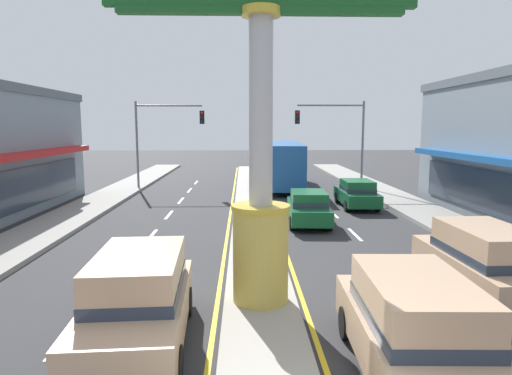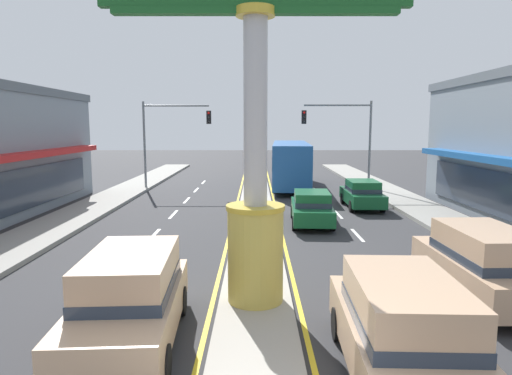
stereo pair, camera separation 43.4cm
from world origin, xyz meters
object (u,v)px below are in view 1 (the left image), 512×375
(traffic_light_left_side, at_px, (162,129))
(suv_far_right_lane, at_px, (413,326))
(district_sign, at_px, (261,148))
(sedan_mid_left_lane, at_px, (308,207))
(bus_near_left_lane, at_px, (284,162))
(suv_kerb_right, at_px, (484,261))
(suv_far_left_oncoming, at_px, (138,299))
(traffic_light_right_side, at_px, (338,130))
(sedan_near_right_lane, at_px, (357,193))

(traffic_light_left_side, bearing_deg, suv_far_right_lane, -70.33)
(district_sign, relative_size, sedan_mid_left_lane, 1.89)
(bus_near_left_lane, height_order, sedan_mid_left_lane, bus_near_left_lane)
(district_sign, height_order, suv_kerb_right, district_sign)
(traffic_light_left_side, relative_size, bus_near_left_lane, 0.55)
(suv_far_left_oncoming, bearing_deg, suv_far_right_lane, -15.09)
(district_sign, height_order, suv_far_left_oncoming, district_sign)
(suv_far_right_lane, bearing_deg, traffic_light_right_side, 81.36)
(traffic_light_left_side, distance_m, suv_far_left_oncoming, 23.50)
(bus_near_left_lane, relative_size, suv_kerb_right, 2.44)
(sedan_near_right_lane, bearing_deg, suv_kerb_right, -89.99)
(suv_far_right_lane, relative_size, bus_near_left_lane, 0.41)
(suv_far_left_oncoming, distance_m, suv_kerb_right, 8.77)
(traffic_light_right_side, height_order, suv_kerb_right, traffic_light_right_side)
(traffic_light_right_side, bearing_deg, traffic_light_left_side, 176.40)
(traffic_light_right_side, bearing_deg, sedan_mid_left_lane, -108.25)
(traffic_light_left_side, xyz_separation_m, suv_far_left_oncoming, (3.58, -23.00, -3.26))
(suv_far_right_lane, bearing_deg, district_sign, 127.53)
(district_sign, xyz_separation_m, traffic_light_left_side, (-6.15, 21.04, 0.30))
(sedan_mid_left_lane, xyz_separation_m, suv_far_left_oncoming, (-5.14, -11.34, 0.20))
(district_sign, distance_m, bus_near_left_lane, 22.48)
(sedan_near_right_lane, xyz_separation_m, sedan_mid_left_lane, (-3.30, -4.18, 0.00))
(traffic_light_right_side, xyz_separation_m, sedan_mid_left_lane, (-3.59, -10.89, -3.46))
(sedan_near_right_lane, distance_m, suv_far_right_lane, 17.23)
(sedan_near_right_lane, relative_size, sedan_mid_left_lane, 0.99)
(traffic_light_left_side, bearing_deg, sedan_near_right_lane, -31.89)
(traffic_light_left_side, bearing_deg, traffic_light_right_side, -3.60)
(bus_near_left_lane, bearing_deg, traffic_light_right_side, -28.79)
(district_sign, relative_size, suv_far_left_oncoming, 1.77)
(sedan_near_right_lane, bearing_deg, bus_near_left_lane, 110.82)
(suv_far_left_oncoming, bearing_deg, suv_kerb_right, 15.66)
(suv_far_left_oncoming, height_order, suv_kerb_right, same)
(sedan_near_right_lane, height_order, suv_far_left_oncoming, suv_far_left_oncoming)
(district_sign, xyz_separation_m, suv_far_right_lane, (2.56, -3.34, -2.97))
(traffic_light_right_side, relative_size, bus_near_left_lane, 0.55)
(suv_far_right_lane, height_order, sedan_mid_left_lane, suv_far_right_lane)
(suv_far_right_lane, distance_m, sedan_mid_left_lane, 12.73)
(traffic_light_right_side, height_order, suv_far_right_lane, traffic_light_right_side)
(district_sign, xyz_separation_m, suv_kerb_right, (5.87, 0.41, -2.97))
(suv_far_left_oncoming, bearing_deg, traffic_light_right_side, 68.57)
(traffic_light_right_side, relative_size, sedan_near_right_lane, 1.43)
(suv_kerb_right, bearing_deg, traffic_light_right_side, 89.18)
(traffic_light_left_side, relative_size, suv_far_left_oncoming, 1.32)
(traffic_light_left_side, height_order, bus_near_left_lane, traffic_light_left_side)
(district_sign, bearing_deg, bus_near_left_lane, 83.41)
(sedan_near_right_lane, xyz_separation_m, suv_far_left_oncoming, (-8.44, -15.52, 0.20))
(suv_kerb_right, bearing_deg, district_sign, -175.99)
(traffic_light_left_side, xyz_separation_m, bus_near_left_lane, (8.72, 1.19, -2.38))
(suv_far_right_lane, height_order, bus_near_left_lane, bus_near_left_lane)
(traffic_light_left_side, height_order, sedan_near_right_lane, traffic_light_left_side)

